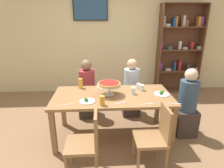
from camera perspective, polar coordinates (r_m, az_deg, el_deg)
The scene contains 23 objects.
ground_plane at distance 3.35m, azimuth 0.11°, elevation -15.11°, with size 12.00×12.00×0.00m, color #846042.
rear_partition at distance 4.98m, azimuth -1.53°, elevation 13.72°, with size 8.00×0.12×2.80m, color beige.
dining_table at distance 3.02m, azimuth 0.12°, elevation -4.81°, with size 1.85×0.90×0.74m.
bookshelf at distance 5.23m, azimuth 19.47°, elevation 10.04°, with size 1.11×0.30×2.21m.
television at distance 4.86m, azimuth -6.47°, elevation 21.22°, with size 0.82×0.05×0.49m.
diner_far_left at distance 3.77m, azimuth -7.33°, elevation -2.62°, with size 0.34×0.34×1.15m.
diner_head_east at distance 3.40m, azimuth 21.38°, elevation -6.46°, with size 0.34×0.34×1.15m.
diner_far_right at distance 3.82m, azimuth 5.77°, elevation -2.24°, with size 0.34×0.34×1.15m.
chair_near_right at distance 2.57m, azimuth 12.92°, elevation -14.56°, with size 0.40×0.40×0.87m.
chair_near_left at distance 2.42m, azimuth -7.38°, elevation -16.40°, with size 0.40×0.40×0.87m.
deep_dish_pizza_stand at distance 2.94m, azimuth -0.85°, elevation -0.20°, with size 0.38×0.38×0.20m.
salad_plate_near_diner at distance 3.11m, azimuth 14.59°, elevation -2.81°, with size 0.24×0.24×0.07m.
salad_plate_far_diner at distance 2.78m, azimuth -7.46°, elevation -5.05°, with size 0.23×0.23×0.07m.
beer_glass_amber_tall at distance 3.30m, azimuth -9.38°, elevation 0.18°, with size 0.07×0.07×0.17m, color gold.
beer_glass_amber_short at distance 2.64m, azimuth -2.95°, elevation -4.96°, with size 0.07×0.07×0.14m, color gold.
water_glass_clear_near at distance 3.27m, azimuth 7.91°, elevation -0.63°, with size 0.07×0.07×0.09m, color white.
water_glass_clear_far at distance 3.20m, azimuth 8.90°, elevation -1.05°, with size 0.08×0.08×0.10m, color white.
water_glass_clear_spare at distance 3.03m, azimuth 6.31°, elevation -2.03°, with size 0.07×0.07×0.11m, color white.
cutlery_fork_near at distance 2.75m, azimuth -13.61°, elevation -6.01°, with size 0.18×0.02×0.01m, color silver.
cutlery_knife_near at distance 2.85m, azimuth 18.18°, elevation -5.56°, with size 0.18×0.02×0.01m, color silver.
cutlery_fork_far at distance 2.72m, azimuth 2.59°, elevation -5.74°, with size 0.18×0.02×0.01m, color silver.
cutlery_knife_far at distance 3.28m, azimuth -3.83°, elevation -1.20°, with size 0.18×0.02×0.01m, color silver.
cutlery_spare_fork at distance 2.74m, azimuth 10.52°, elevation -5.90°, with size 0.18×0.02×0.01m, color silver.
Camera 1 is at (-0.18, -2.75, 1.90)m, focal length 30.61 mm.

